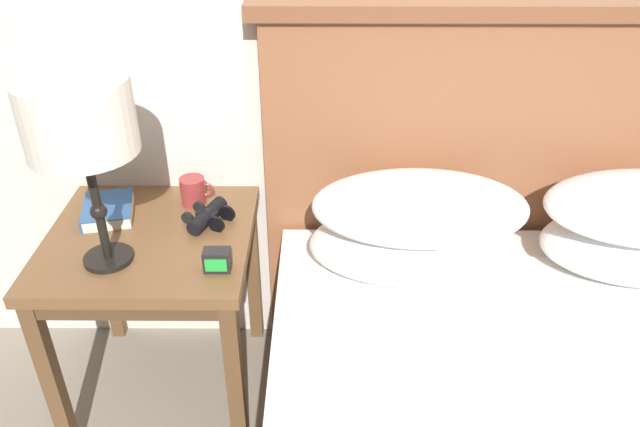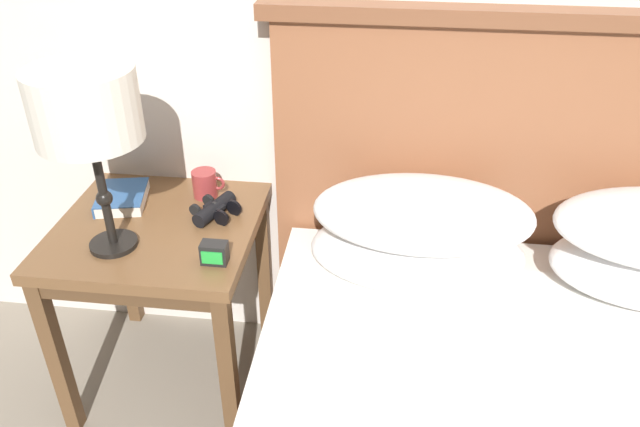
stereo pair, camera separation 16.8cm
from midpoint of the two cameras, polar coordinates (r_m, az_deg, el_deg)
The scene contains 6 objects.
nightstand at distance 1.91m, azimuth -17.51°, elevation -3.88°, with size 0.58×0.58×0.61m.
table_lamp at distance 1.60m, azimuth -24.07°, elevation 7.67°, with size 0.26×0.26×0.50m.
book_on_nightstand at distance 1.98m, azimuth -21.20°, elevation 0.24°, with size 0.18×0.21×0.04m.
binoculars_pair at distance 1.86m, azimuth -12.77°, elevation -0.27°, with size 0.16×0.16×0.05m.
coffee_mug at distance 1.95m, azimuth -13.92°, elevation 1.96°, with size 0.10×0.08×0.08m.
alarm_clock at distance 1.65m, azimuth -12.28°, elevation -4.29°, with size 0.07×0.05×0.06m.
Camera 1 is at (-0.16, -0.80, 1.59)m, focal length 35.00 mm.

